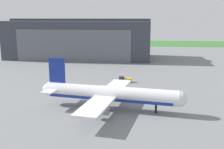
% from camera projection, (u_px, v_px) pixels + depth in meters
% --- Properties ---
extents(ground_plane, '(440.00, 440.00, 0.00)m').
position_uv_depth(ground_plane, '(102.00, 106.00, 75.57)').
color(ground_plane, slate).
extents(grass_field_strip, '(440.00, 56.00, 0.08)m').
position_uv_depth(grass_field_strip, '(134.00, 43.00, 253.52)').
color(grass_field_strip, '#39742F').
rests_on(grass_field_strip, ground_plane).
extents(maintenance_hangar, '(81.32, 33.79, 22.67)m').
position_uv_depth(maintenance_hangar, '(80.00, 39.00, 161.78)').
color(maintenance_hangar, '#383D47').
rests_on(maintenance_hangar, ground_plane).
extents(airliner_near_right, '(38.54, 34.97, 13.00)m').
position_uv_depth(airliner_near_right, '(110.00, 94.00, 72.00)').
color(airliner_near_right, white).
rests_on(airliner_near_right, ground_plane).
extents(baggage_tug, '(5.07, 2.89, 2.19)m').
position_uv_depth(baggage_tug, '(125.00, 79.00, 102.12)').
color(baggage_tug, '#2D2D33').
rests_on(baggage_tug, ground_plane).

